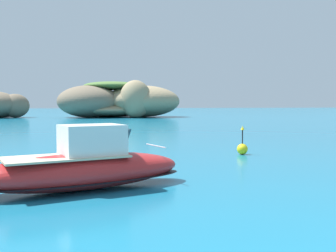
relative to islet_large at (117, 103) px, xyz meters
name	(u,v)px	position (x,y,z in m)	size (l,w,h in m)	color
islet_large	(117,103)	(0.00, 0.00, 0.00)	(26.20, 23.40, 6.73)	#9E8966
motorboat_red	(83,168)	(-5.87, -63.38, -2.05)	(7.04, 3.99, 1.99)	red
channel_buoy	(242,148)	(2.16, -56.52, -2.38)	(0.56, 0.56, 1.48)	yellow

